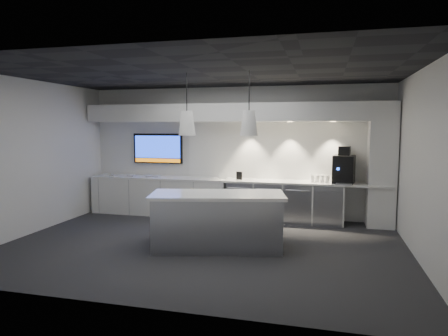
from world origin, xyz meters
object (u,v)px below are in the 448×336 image
(wall_tv, at_px, (158,148))
(island, at_px, (218,221))
(bin, at_px, (161,226))
(coffee_machine, at_px, (344,168))

(wall_tv, bearing_deg, island, -49.07)
(wall_tv, distance_m, island, 3.51)
(island, distance_m, bin, 1.22)
(bin, distance_m, coffee_machine, 4.01)
(bin, bearing_deg, wall_tv, 114.42)
(wall_tv, relative_size, island, 0.52)
(coffee_machine, bearing_deg, island, -124.30)
(island, relative_size, coffee_machine, 3.12)
(island, distance_m, coffee_machine, 3.23)
(coffee_machine, bearing_deg, wall_tv, -174.09)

